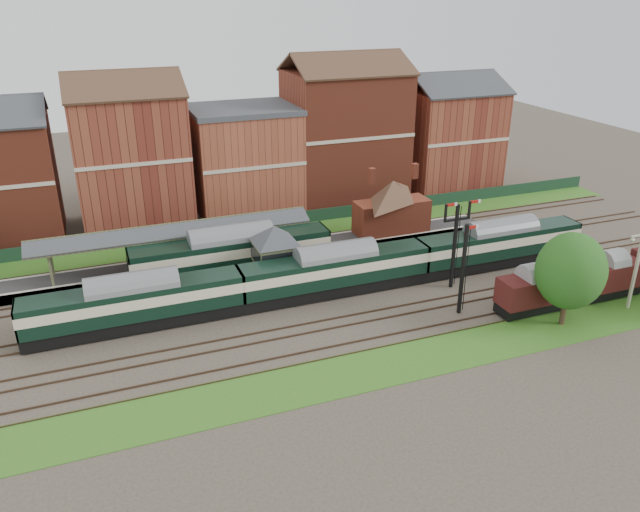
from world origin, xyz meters
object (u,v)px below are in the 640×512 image
object	(u,v)px
signal_box	(275,255)
platform_railcar	(232,254)
semaphore_bracket	(455,240)
dmu_train	(336,270)
goods_van_a	(531,291)

from	to	relation	value
signal_box	platform_railcar	size ratio (longest dim) A/B	0.32
semaphore_bracket	platform_railcar	xyz separation A→B (m)	(-18.29, 9.00, -2.12)
dmu_train	platform_railcar	bearing A→B (deg)	140.25
semaphore_bracket	dmu_train	size ratio (longest dim) A/B	0.16
signal_box	dmu_train	bearing A→B (deg)	-35.44
signal_box	platform_railcar	bearing A→B (deg)	135.00
semaphore_bracket	goods_van_a	distance (m)	7.86
semaphore_bracket	goods_van_a	xyz separation A→B (m)	(3.53, -6.50, -2.68)
dmu_train	platform_railcar	distance (m)	10.17
semaphore_bracket	dmu_train	bearing A→B (deg)	166.57
platform_railcar	goods_van_a	world-z (taller)	platform_railcar
semaphore_bracket	platform_railcar	world-z (taller)	semaphore_bracket
goods_van_a	semaphore_bracket	bearing A→B (deg)	118.48
goods_van_a	platform_railcar	bearing A→B (deg)	144.60
signal_box	goods_van_a	xyz separation A→B (m)	(18.56, -12.25, -1.24)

